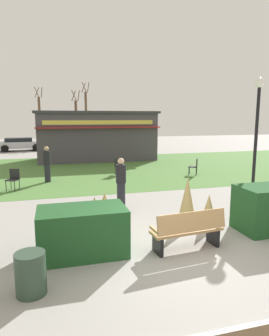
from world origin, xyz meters
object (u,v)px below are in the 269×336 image
object	(u,v)px
tree_right_bg	(76,122)
trash_bin	(31,274)
food_kiosk	(96,135)
person_strolling	(121,182)
lamppost_mid	(257,124)
park_bench	(188,230)
parked_car_center_slot	(76,142)
cafe_chair_west	(195,165)
cafe_chair_east	(119,165)
person_standing	(47,164)
tree_center_bg	(40,119)
tree_left_bg	(86,117)
cafe_chair_center	(13,178)
parked_car_west_slot	(20,144)

from	to	relation	value
tree_right_bg	trash_bin	bearing A→B (deg)	-96.15
food_kiosk	person_strolling	world-z (taller)	food_kiosk
lamppost_mid	food_kiosk	bearing A→B (deg)	109.90
park_bench	parked_car_center_slot	xyz separation A→B (m)	(-0.72, 23.21, 0.16)
park_bench	cafe_chair_west	distance (m)	9.26
trash_bin	food_kiosk	bearing A→B (deg)	78.00
cafe_chair_east	person_strolling	world-z (taller)	person_strolling
park_bench	trash_bin	world-z (taller)	park_bench
person_strolling	person_standing	bearing A→B (deg)	-158.62
person_standing	tree_center_bg	distance (m)	21.19
park_bench	cafe_chair_east	size ratio (longest dim) A/B	1.96
tree_center_bg	tree_left_bg	bearing A→B (deg)	-1.74
cafe_chair_center	person_standing	size ratio (longest dim) A/B	0.53
park_bench	cafe_chair_west	size ratio (longest dim) A/B	1.96
parked_car_west_slot	food_kiosk	bearing A→B (deg)	-51.76
food_kiosk	tree_center_bg	distance (m)	14.62
food_kiosk	cafe_chair_west	world-z (taller)	food_kiosk
parked_car_center_slot	tree_center_bg	size ratio (longest dim) A/B	0.67
food_kiosk	tree_right_bg	bearing A→B (deg)	92.74
cafe_chair_west	parked_car_center_slot	world-z (taller)	parked_car_center_slot
lamppost_mid	parked_car_center_slot	world-z (taller)	lamppost_mid
person_standing	food_kiosk	bearing A→B (deg)	-179.44
parked_car_center_slot	park_bench	bearing A→B (deg)	-88.23
park_bench	tree_right_bg	world-z (taller)	tree_right_bg
person_strolling	parked_car_center_slot	world-z (taller)	person_strolling
lamppost_mid	person_standing	size ratio (longest dim) A/B	2.63
cafe_chair_center	tree_center_bg	bearing A→B (deg)	89.05
parked_car_west_slot	tree_right_bg	distance (m)	6.77
park_bench	person_standing	world-z (taller)	person_standing
park_bench	trash_bin	distance (m)	3.48
cafe_chair_east	tree_right_bg	size ratio (longest dim) A/B	0.15
park_bench	tree_center_bg	xyz separation A→B (m)	(-4.18, 29.58, 2.32)
parked_car_center_slot	cafe_chair_east	bearing A→B (deg)	-85.15
person_standing	tree_right_bg	bearing A→B (deg)	-163.10
tree_right_bg	food_kiosk	bearing A→B (deg)	-87.26
parked_car_west_slot	tree_right_bg	bearing A→B (deg)	33.50
tree_center_bg	person_standing	bearing A→B (deg)	-87.33
lamppost_mid	cafe_chair_center	size ratio (longest dim) A/B	4.99
cafe_chair_center	person_standing	distance (m)	1.88
cafe_chair_center	person_standing	xyz separation A→B (m)	(1.35, 1.26, 0.33)
park_bench	person_strolling	world-z (taller)	person_strolling
trash_bin	tree_center_bg	distance (m)	30.57
park_bench	person_strolling	size ratio (longest dim) A/B	1.03
lamppost_mid	parked_car_center_slot	xyz separation A→B (m)	(-5.20, 19.49, -2.14)
parked_car_center_slot	tree_left_bg	bearing A→B (deg)	74.81
cafe_chair_east	parked_car_center_slot	world-z (taller)	parked_car_center_slot
cafe_chair_center	parked_car_west_slot	distance (m)	16.01
cafe_chair_west	parked_car_west_slot	xyz separation A→B (m)	(-10.06, 14.99, 0.12)
park_bench	trash_bin	size ratio (longest dim) A/B	2.32
cafe_chair_center	person_standing	bearing A→B (deg)	42.88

